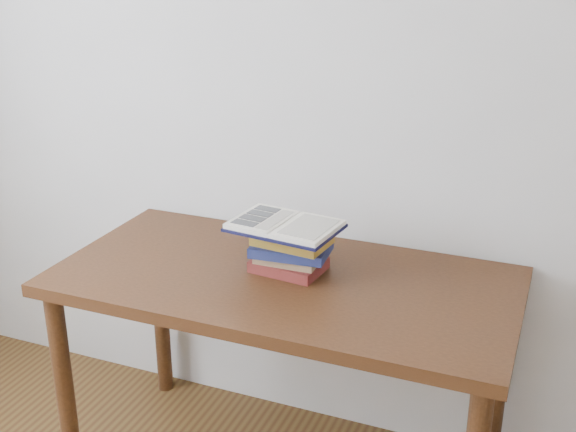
% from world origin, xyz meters
% --- Properties ---
extents(desk, '(1.42, 0.71, 0.76)m').
position_xyz_m(desk, '(0.02, 1.38, 0.66)').
color(desk, '#462611').
rests_on(desk, ground).
extents(book_stack, '(0.25, 0.18, 0.15)m').
position_xyz_m(book_stack, '(0.02, 1.42, 0.84)').
color(book_stack, maroon).
rests_on(book_stack, desk).
extents(open_book, '(0.34, 0.26, 0.03)m').
position_xyz_m(open_book, '(0.02, 1.39, 0.92)').
color(open_book, black).
rests_on(open_book, book_stack).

